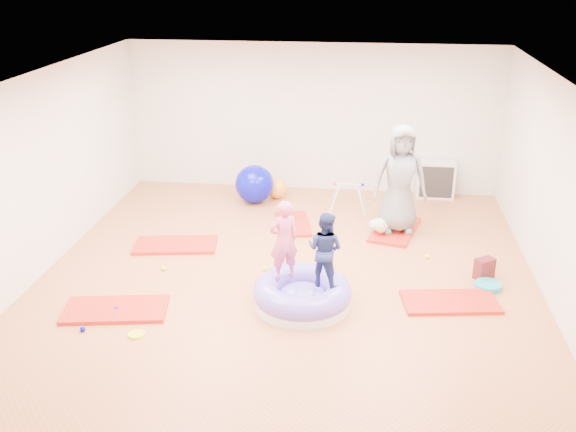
# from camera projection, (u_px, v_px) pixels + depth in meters

# --- Properties ---
(room) EXTENTS (7.01, 8.01, 2.81)m
(room) POSITION_uv_depth(u_px,v_px,m) (285.00, 189.00, 8.43)
(room) COLOR #BB6C47
(room) RESTS_ON ground
(gym_mat_front_left) EXTENTS (1.40, 0.87, 0.05)m
(gym_mat_front_left) POSITION_uv_depth(u_px,v_px,m) (115.00, 310.00, 8.24)
(gym_mat_front_left) COLOR #C7401E
(gym_mat_front_left) RESTS_ON ground
(gym_mat_mid_left) EXTENTS (1.36, 0.83, 0.05)m
(gym_mat_mid_left) POSITION_uv_depth(u_px,v_px,m) (175.00, 245.00, 10.09)
(gym_mat_mid_left) COLOR #C7401E
(gym_mat_mid_left) RESTS_ON ground
(gym_mat_center_back) EXTENTS (0.75, 1.16, 0.04)m
(gym_mat_center_back) POSITION_uv_depth(u_px,v_px,m) (293.00, 224.00, 10.89)
(gym_mat_center_back) COLOR #C7401E
(gym_mat_center_back) RESTS_ON ground
(gym_mat_right) EXTENTS (1.32, 0.80, 0.05)m
(gym_mat_right) POSITION_uv_depth(u_px,v_px,m) (450.00, 302.00, 8.43)
(gym_mat_right) COLOR #C7401E
(gym_mat_right) RESTS_ON ground
(gym_mat_rear_right) EXTENTS (0.92, 1.38, 0.05)m
(gym_mat_rear_right) POSITION_uv_depth(u_px,v_px,m) (395.00, 230.00, 10.65)
(gym_mat_rear_right) COLOR #C7401E
(gym_mat_rear_right) RESTS_ON ground
(inflatable_cushion) EXTENTS (1.28, 1.28, 0.40)m
(inflatable_cushion) POSITION_uv_depth(u_px,v_px,m) (302.00, 295.00, 8.34)
(inflatable_cushion) COLOR white
(inflatable_cushion) RESTS_ON ground
(child_pink) EXTENTS (0.47, 0.43, 1.08)m
(child_pink) POSITION_uv_depth(u_px,v_px,m) (284.00, 237.00, 8.21)
(child_pink) COLOR #D95581
(child_pink) RESTS_ON inflatable_cushion
(child_navy) EXTENTS (0.59, 0.54, 1.00)m
(child_navy) POSITION_uv_depth(u_px,v_px,m) (325.00, 246.00, 8.05)
(child_navy) COLOR navy
(child_navy) RESTS_ON inflatable_cushion
(adult_caregiver) EXTENTS (0.93, 0.67, 1.77)m
(adult_caregiver) POSITION_uv_depth(u_px,v_px,m) (400.00, 179.00, 10.25)
(adult_caregiver) COLOR slate
(adult_caregiver) RESTS_ON gym_mat_rear_right
(infant) EXTENTS (0.39, 0.40, 0.23)m
(infant) POSITION_uv_depth(u_px,v_px,m) (381.00, 225.00, 10.45)
(infant) COLOR #AADAF0
(infant) RESTS_ON gym_mat_rear_right
(ball_pit_balls) EXTENTS (4.38, 2.67, 0.07)m
(ball_pit_balls) POSITION_uv_depth(u_px,v_px,m) (226.00, 283.00, 8.89)
(ball_pit_balls) COLOR #0709B1
(ball_pit_balls) RESTS_ON ground
(exercise_ball_blue) EXTENTS (0.71, 0.71, 0.71)m
(exercise_ball_blue) POSITION_uv_depth(u_px,v_px,m) (254.00, 184.00, 11.77)
(exercise_ball_blue) COLOR #0709B1
(exercise_ball_blue) RESTS_ON ground
(exercise_ball_orange) EXTENTS (0.38, 0.38, 0.38)m
(exercise_ball_orange) POSITION_uv_depth(u_px,v_px,m) (277.00, 188.00, 12.05)
(exercise_ball_orange) COLOR orange
(exercise_ball_orange) RESTS_ON ground
(infant_play_gym) EXTENTS (0.66, 0.62, 0.50)m
(infant_play_gym) POSITION_uv_depth(u_px,v_px,m) (348.00, 192.00, 11.42)
(infant_play_gym) COLOR silver
(infant_play_gym) RESTS_ON ground
(cube_shelf) EXTENTS (0.70, 0.34, 0.70)m
(cube_shelf) POSITION_uv_depth(u_px,v_px,m) (436.00, 180.00, 12.03)
(cube_shelf) COLOR silver
(cube_shelf) RESTS_ON ground
(balance_disc) EXTENTS (0.36, 0.36, 0.08)m
(balance_disc) POSITION_uv_depth(u_px,v_px,m) (488.00, 286.00, 8.82)
(balance_disc) COLOR teal
(balance_disc) RESTS_ON ground
(backpack) EXTENTS (0.31, 0.28, 0.31)m
(backpack) POSITION_uv_depth(u_px,v_px,m) (484.00, 269.00, 9.04)
(backpack) COLOR maroon
(backpack) RESTS_ON ground
(yellow_toy) EXTENTS (0.20, 0.20, 0.03)m
(yellow_toy) POSITION_uv_depth(u_px,v_px,m) (137.00, 335.00, 7.73)
(yellow_toy) COLOR #F8FF21
(yellow_toy) RESTS_ON ground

